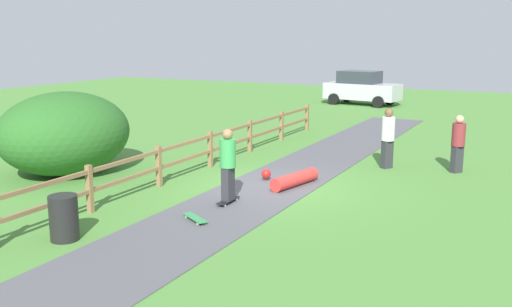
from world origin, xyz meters
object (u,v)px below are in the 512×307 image
(skater_fallen, at_px, (293,179))
(bystander_maroon, at_px, (458,141))
(bush_large, at_px, (65,133))
(parked_car_silver, at_px, (362,88))
(skater_riding, at_px, (228,162))
(bystander_white, at_px, (388,135))
(skateboard_loose, at_px, (195,218))
(trash_bin, at_px, (64,218))

(skater_fallen, distance_m, bystander_maroon, 5.18)
(bush_large, height_order, parked_car_silver, bush_large)
(bystander_maroon, xyz_separation_m, parked_car_silver, (-7.45, 14.94, 0.03))
(skater_riding, bearing_deg, bush_large, 174.42)
(bystander_white, bearing_deg, bush_large, -148.76)
(bush_large, relative_size, skater_riding, 2.26)
(skateboard_loose, xyz_separation_m, parked_car_silver, (-3.16, 22.25, 0.87))
(skater_riding, relative_size, skater_fallen, 1.03)
(bystander_maroon, bearing_deg, bush_large, -152.28)
(bush_large, height_order, trash_bin, bush_large)
(trash_bin, distance_m, bystander_white, 9.89)
(parked_car_silver, bearing_deg, trash_bin, -86.46)
(bystander_maroon, relative_size, bystander_white, 0.93)
(skater_fallen, bearing_deg, skateboard_loose, -100.38)
(skater_riding, relative_size, bystander_maroon, 1.06)
(bush_large, height_order, skater_riding, bush_large)
(bush_large, height_order, bystander_white, bush_large)
(skater_fallen, distance_m, parked_car_silver, 18.98)
(skater_riding, xyz_separation_m, parked_car_silver, (-3.13, 20.77, -0.06))
(bystander_maroon, xyz_separation_m, bystander_white, (-1.95, -0.37, 0.08))
(bystander_white, bearing_deg, skater_fallen, -117.08)
(bush_large, relative_size, bystander_maroon, 2.39)
(skateboard_loose, bearing_deg, parked_car_silver, 98.08)
(bystander_white, bearing_deg, bystander_maroon, 10.76)
(bystander_maroon, bearing_deg, parked_car_silver, 116.50)
(bush_large, relative_size, bystander_white, 2.23)
(skater_riding, distance_m, skateboard_loose, 1.75)
(skateboard_loose, bearing_deg, bush_large, 160.45)
(trash_bin, height_order, skateboard_loose, trash_bin)
(trash_bin, xyz_separation_m, bystander_maroon, (5.95, 9.40, 0.48))
(trash_bin, relative_size, skater_fallen, 0.52)
(skateboard_loose, bearing_deg, skater_fallen, 79.62)
(skater_fallen, height_order, skateboard_loose, skater_fallen)
(bystander_maroon, distance_m, bystander_white, 1.99)
(trash_bin, xyz_separation_m, parked_car_silver, (-1.50, 24.35, 0.51))
(skater_riding, bearing_deg, bystander_maroon, 53.45)
(bush_large, xyz_separation_m, skater_fallen, (6.41, 1.64, -0.98))
(trash_bin, height_order, skater_fallen, trash_bin)
(skater_riding, distance_m, skater_fallen, 2.45)
(bush_large, bearing_deg, trash_bin, -45.37)
(skateboard_loose, relative_size, bystander_maroon, 0.47)
(skater_riding, height_order, bystander_white, bystander_white)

